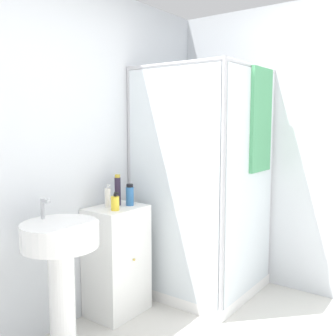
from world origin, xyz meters
TOP-DOWN VIEW (x-y plane):
  - wall_back at (0.00, 1.70)m, footprint 6.40×0.06m
  - shower_enclosure at (1.16, 1.12)m, footprint 0.92×0.95m
  - vanity_cabinet at (0.42, 1.50)m, footprint 0.44×0.36m
  - sink at (-0.23, 1.34)m, footprint 0.47×0.47m
  - soap_dispenser at (0.34, 1.42)m, footprint 0.06×0.06m
  - shampoo_bottle_tall_black at (0.48, 1.53)m, footprint 0.05×0.05m
  - shampoo_bottle_blue at (0.53, 1.45)m, footprint 0.06×0.06m
  - lotion_bottle_white at (0.38, 1.54)m, footprint 0.05×0.05m

SIDE VIEW (x-z plane):
  - vanity_cabinet at x=0.42m, z-range 0.00..0.84m
  - shower_enclosure at x=1.16m, z-range -0.44..1.51m
  - sink at x=-0.23m, z-range 0.14..1.16m
  - soap_dispenser at x=0.34m, z-range 0.83..0.97m
  - lotion_bottle_white at x=0.38m, z-range 0.83..1.01m
  - shampoo_bottle_blue at x=0.53m, z-range 0.84..1.01m
  - shampoo_bottle_tall_black at x=0.48m, z-range 0.84..1.08m
  - wall_back at x=0.00m, z-range 0.00..2.50m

